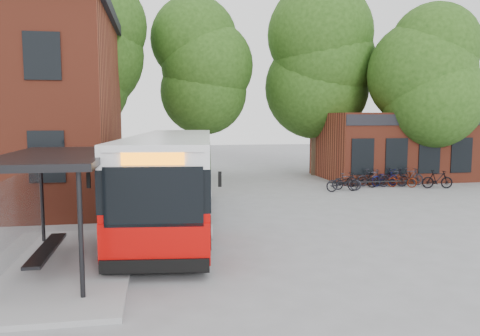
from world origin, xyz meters
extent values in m
plane|color=slate|center=(0.00, 0.00, 0.00)|extent=(100.00, 100.00, 0.00)
imported|color=black|center=(7.15, 9.23, 0.48)|extent=(1.88, 0.84, 0.95)
imported|color=black|center=(7.51, 9.56, 0.44)|extent=(1.51, 0.98, 0.88)
imported|color=black|center=(8.73, 10.39, 0.43)|extent=(1.74, 1.13, 0.86)
imported|color=#23222C|center=(9.39, 10.67, 0.48)|extent=(1.61, 0.53, 0.96)
imported|color=#101450|center=(10.15, 10.60, 0.47)|extent=(1.88, 1.04, 0.94)
imported|color=black|center=(10.48, 10.28, 0.51)|extent=(1.73, 0.62, 1.02)
imported|color=#571908|center=(10.87, 10.04, 0.40)|extent=(1.61, 1.06, 0.80)
imported|color=black|center=(11.62, 10.55, 0.49)|extent=(1.65, 0.55, 0.98)
imported|color=black|center=(12.49, 9.33, 0.48)|extent=(1.67, 0.76, 0.97)
camera|label=1|loc=(-2.06, -12.91, 3.75)|focal=35.00mm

